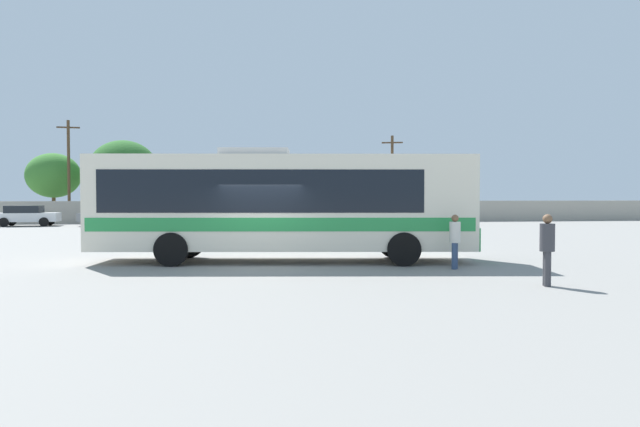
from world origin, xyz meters
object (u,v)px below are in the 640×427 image
object	(u,v)px
parked_car_rightmost_silver	(308,214)
utility_pole_near	(69,169)
roadside_tree_midleft	(124,169)
roadside_tree_left	(53,176)
attendant_by_bus_door	(455,238)
parked_car_leftmost_white	(27,215)
coach_bus_cream_green	(279,202)
passenger_waiting_on_apron	(547,246)
parked_car_third_black	(210,215)
utility_pole_far	(392,176)
parked_car_second_grey	(108,215)

from	to	relation	value
parked_car_rightmost_silver	utility_pole_near	bearing A→B (deg)	159.83
roadside_tree_midleft	roadside_tree_left	bearing A→B (deg)	170.20
attendant_by_bus_door	roadside_tree_left	world-z (taller)	roadside_tree_left
parked_car_leftmost_white	roadside_tree_left	bearing A→B (deg)	96.99
attendant_by_bus_door	parked_car_leftmost_white	distance (m)	34.57
coach_bus_cream_green	passenger_waiting_on_apron	world-z (taller)	coach_bus_cream_green
parked_car_leftmost_white	utility_pole_near	size ratio (longest dim) A/B	0.51
parked_car_leftmost_white	roadside_tree_midleft	distance (m)	10.74
coach_bus_cream_green	attendant_by_bus_door	world-z (taller)	coach_bus_cream_green
parked_car_third_black	parked_car_rightmost_silver	xyz separation A→B (m)	(7.25, -0.19, 0.03)
attendant_by_bus_door	utility_pole_far	distance (m)	32.93
parked_car_second_grey	utility_pole_near	size ratio (longest dim) A/B	0.48
passenger_waiting_on_apron	utility_pole_far	size ratio (longest dim) A/B	0.24
utility_pole_far	roadside_tree_left	bearing A→B (deg)	170.74
utility_pole_near	passenger_waiting_on_apron	bearing A→B (deg)	-59.98
parked_car_leftmost_white	passenger_waiting_on_apron	bearing A→B (deg)	-53.57
attendant_by_bus_door	roadside_tree_midleft	world-z (taller)	roadside_tree_midleft
passenger_waiting_on_apron	parked_car_second_grey	bearing A→B (deg)	119.16
parked_car_rightmost_silver	utility_pole_near	distance (m)	20.73
parked_car_leftmost_white	parked_car_rightmost_silver	size ratio (longest dim) A/B	0.98
parked_car_second_grey	utility_pole_near	world-z (taller)	utility_pole_near
coach_bus_cream_green	parked_car_leftmost_white	xyz separation A→B (m)	(-16.45, 24.52, -1.19)
utility_pole_far	roadside_tree_midleft	bearing A→B (deg)	170.89
parked_car_second_grey	utility_pole_far	distance (m)	23.16
coach_bus_cream_green	roadside_tree_midleft	bearing A→B (deg)	109.06
coach_bus_cream_green	passenger_waiting_on_apron	bearing A→B (deg)	-44.60
roadside_tree_midleft	attendant_by_bus_door	bearing A→B (deg)	-65.24
attendant_by_bus_door	parked_car_rightmost_silver	size ratio (longest dim) A/B	0.37
parked_car_leftmost_white	utility_pole_far	size ratio (longest dim) A/B	0.59
parked_car_leftmost_white	roadside_tree_left	distance (m)	10.39
attendant_by_bus_door	parked_car_third_black	distance (m)	28.36
parked_car_second_grey	coach_bus_cream_green	bearing A→B (deg)	-65.98
parked_car_leftmost_white	utility_pole_far	world-z (taller)	utility_pole_far
attendant_by_bus_door	parked_car_second_grey	world-z (taller)	attendant_by_bus_door
passenger_waiting_on_apron	roadside_tree_left	world-z (taller)	roadside_tree_left
parked_car_leftmost_white	roadside_tree_midleft	world-z (taller)	roadside_tree_midleft
passenger_waiting_on_apron	attendant_by_bus_door	bearing A→B (deg)	106.53
utility_pole_near	coach_bus_cream_green	bearing A→B (deg)	-63.67
roadside_tree_left	passenger_waiting_on_apron	bearing A→B (deg)	-59.55
coach_bus_cream_green	parked_car_second_grey	distance (m)	26.50
coach_bus_cream_green	parked_car_third_black	xyz separation A→B (m)	(-3.59, 24.46, -1.21)
coach_bus_cream_green	utility_pole_far	xyz separation A→B (m)	(11.53, 29.59, 1.87)
parked_car_second_grey	utility_pole_far	size ratio (longest dim) A/B	0.56
parked_car_leftmost_white	roadside_tree_midleft	xyz separation A→B (m)	(4.96, 8.76, 3.75)
parked_car_leftmost_white	utility_pole_near	world-z (taller)	utility_pole_near
parked_car_second_grey	utility_pole_near	bearing A→B (deg)	123.52
parked_car_rightmost_silver	utility_pole_far	bearing A→B (deg)	34.10
passenger_waiting_on_apron	utility_pole_far	xyz separation A→B (m)	(5.49, 35.55, 2.86)
parked_car_second_grey	roadside_tree_midleft	bearing A→B (deg)	94.54
parked_car_third_black	roadside_tree_midleft	world-z (taller)	roadside_tree_midleft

